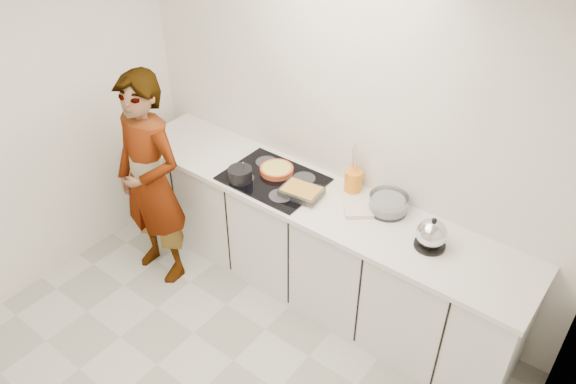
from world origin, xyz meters
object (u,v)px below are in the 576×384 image
Objects in this scene: kettle at (432,235)px; utensil_crock at (353,181)px; hob at (273,179)px; mixing_bowl at (388,204)px; baking_dish at (301,191)px; saucepan at (240,174)px; cook at (150,182)px; tart_dish at (277,170)px.

kettle reaches higher than utensil_crock.
mixing_bowl is (0.86, 0.19, 0.05)m from hob.
hob is 2.34× the size of baking_dish.
baking_dish is at bearing -8.07° from hob.
hob is at bearing -167.63° from mixing_bowl.
saucepan is 0.69m from cook.
hob is at bearing 43.19° from saucepan.
saucepan is at bearing -164.92° from baking_dish.
mixing_bowl is (0.57, 0.23, 0.01)m from baking_dish.
cook reaches higher than baking_dish.
saucepan is 0.83m from utensil_crock.
cook is (-0.74, -0.55, -0.04)m from hob.
kettle is at bearing 4.08° from baking_dish.
cook is at bearing -155.20° from mixing_bowl.
cook is (-0.57, -0.39, -0.10)m from saucepan.
mixing_bowl is at bearing 21.92° from baking_dish.
cook is (-2.00, -0.58, -0.13)m from kettle.
mixing_bowl is at bearing 157.88° from kettle.
utensil_crock is at bearing 30.49° from saucepan.
baking_dish is 1.35× the size of kettle.
baking_dish is at bearing -20.32° from tart_dish.
hob is 3.08× the size of saucepan.
tart_dish is 0.59m from utensil_crock.
utensil_crock reaches higher than baking_dish.
kettle reaches higher than saucepan.
tart_dish is at bearing 58.84° from saucepan.
kettle is (0.97, 0.07, 0.05)m from baking_dish.
utensil_crock is 1.51m from cook.
tart_dish is at bearing 40.99° from cook.
tart_dish is 1.31× the size of kettle.
utensil_crock reaches higher than tart_dish.
baking_dish is 1.10× the size of mixing_bowl.
utensil_crock is 0.09× the size of cook.
saucepan is 1.10m from mixing_bowl.
saucepan is 0.13× the size of cook.
kettle is (1.26, 0.03, 0.09)m from hob.
utensil_crock is at bearing 25.29° from hob.
baking_dish is 0.97m from kettle.
cook is at bearing -153.67° from baking_dish.
tart_dish is 0.17× the size of cook.
baking_dish is at bearing -175.92° from kettle.
saucepan reaches higher than tart_dish.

